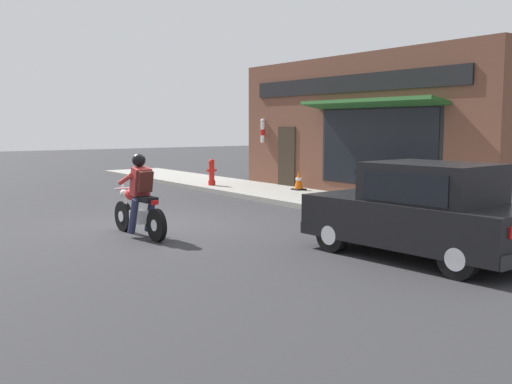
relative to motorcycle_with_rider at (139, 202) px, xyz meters
The scene contains 8 objects.
ground_plane 1.43m from the motorcycle_with_rider, 51.86° to the left, with size 80.00×80.00×0.00m, color #2B2B2D.
sidewalk_curb 7.43m from the motorcycle_with_rider, 32.62° to the left, with size 2.60×22.00×0.14m, color gray.
storefront_building 8.20m from the motorcycle_with_rider, 16.01° to the left, with size 1.25×10.14×4.20m.
motorcycle_with_rider is the anchor object (origin of this frame).
car_hatchback 5.31m from the motorcycle_with_rider, 56.41° to the right, with size 1.97×3.91×1.57m.
trash_bin 6.57m from the motorcycle_with_rider, ahead, with size 0.56×0.56×0.98m.
traffic_cone 7.96m from the motorcycle_with_rider, 28.28° to the left, with size 0.36×0.36×0.60m.
fire_hydrant 8.58m from the motorcycle_with_rider, 50.03° to the left, with size 0.36×0.24×0.88m.
Camera 1 is at (-5.49, -11.74, 2.17)m, focal length 42.00 mm.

